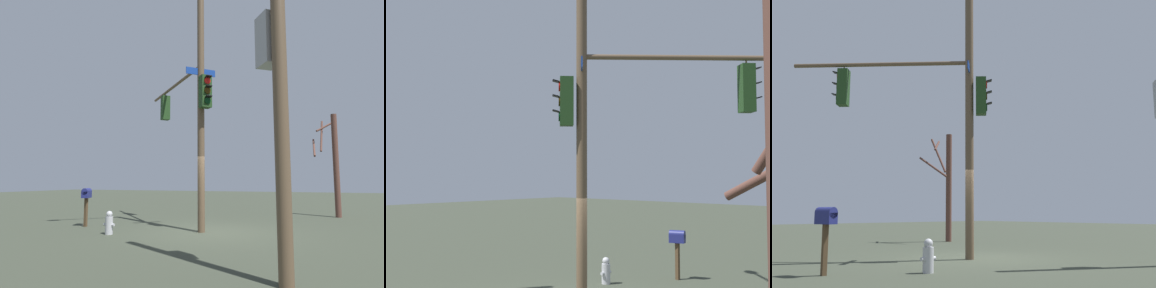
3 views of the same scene
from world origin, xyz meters
TOP-DOWN VIEW (x-y plane):
  - ground_plane at (0.00, 0.00)m, footprint 80.00×80.00m
  - main_signal_pole_assembly at (-0.90, 0.29)m, footprint 4.29×6.11m
  - fire_hydrant at (-2.93, -1.51)m, footprint 0.38×0.24m
  - mailbox at (-4.77, -0.36)m, footprint 0.36×0.49m
  - bare_tree_behind_pole at (4.17, 6.21)m, footprint 1.12×1.92m

SIDE VIEW (x-z plane):
  - ground_plane at x=0.00m, z-range 0.00..0.00m
  - fire_hydrant at x=-2.93m, z-range -0.02..0.71m
  - mailbox at x=-4.77m, z-range 0.40..1.81m
  - bare_tree_behind_pole at x=4.17m, z-range 0.16..5.02m
  - main_signal_pole_assembly at x=-0.90m, z-range 0.38..10.17m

